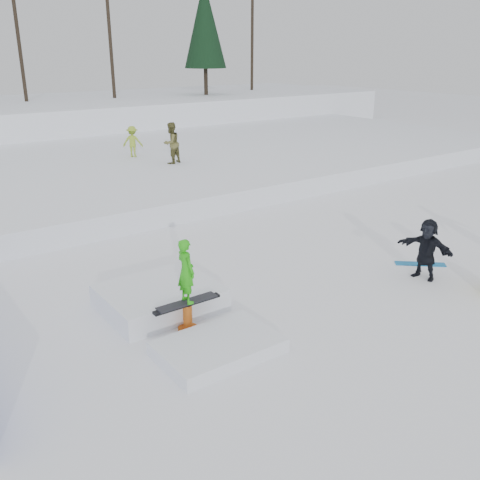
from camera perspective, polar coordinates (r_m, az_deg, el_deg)
ground at (r=12.68m, az=3.49°, el=-7.62°), size 120.00×120.00×0.00m
snow_midrise at (r=26.26m, az=-19.26°, el=6.73°), size 50.00×18.00×0.80m
treeline at (r=39.32m, az=-17.12°, el=21.32°), size 40.24×4.22×10.50m
walker_olive at (r=25.08m, az=-7.35°, el=10.22°), size 1.10×0.98×1.87m
walker_ygreen at (r=26.98m, az=-11.38°, el=10.25°), size 1.10×1.02×1.49m
spectator_dark at (r=14.97m, az=19.27°, el=-0.91°), size 0.75×1.59×1.65m
loose_board_teal at (r=16.14m, az=18.67°, el=-2.43°), size 1.23×1.14×0.03m
jib_rail_feature at (r=12.26m, az=-6.98°, el=-7.17°), size 2.60×4.40×2.11m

